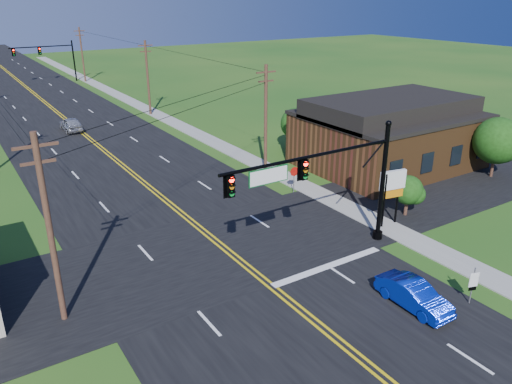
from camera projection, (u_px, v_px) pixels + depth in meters
ground at (365, 368)px, 20.27m from camera, size 260.00×260.00×0.00m
road_main at (66, 121)px, 59.34m from camera, size 16.00×220.00×0.04m
road_cross at (222, 249)px, 29.64m from camera, size 70.00×10.00×0.04m
sidewalk at (183, 127)px, 56.79m from camera, size 2.00×160.00×0.08m
signal_mast_main at (326, 181)px, 26.95m from camera, size 11.30×0.60×7.48m
signal_mast_far at (46, 56)px, 83.34m from camera, size 10.98×0.60×7.48m
brick_building at (388, 139)px, 43.52m from camera, size 14.20×11.20×4.70m
utility_pole_left_a at (49, 228)px, 21.57m from camera, size 1.80×0.28×9.00m
utility_pole_right_a at (266, 118)px, 40.64m from camera, size 1.80×0.28×9.00m
utility_pole_right_b at (148, 77)px, 60.96m from camera, size 1.80×0.28×9.00m
utility_pole_right_c at (82, 54)px, 84.41m from camera, size 1.80×0.28×9.00m
tree_right_front at (497, 141)px, 40.28m from camera, size 3.80×3.80×5.00m
tree_right_back at (296, 124)px, 47.67m from camera, size 3.00×3.00×4.10m
shrub_corner at (408, 190)px, 33.54m from camera, size 2.00×2.00×2.86m
blue_car at (414, 295)px, 23.95m from camera, size 1.42×3.98×1.31m
distant_car at (71, 124)px, 54.94m from camera, size 1.82×4.43×1.50m
route_sign at (473, 283)px, 24.01m from camera, size 0.49×0.18×2.01m
stop_sign at (294, 174)px, 37.53m from camera, size 0.75×0.10×2.09m
pylon_sign at (392, 186)px, 31.72m from camera, size 1.86×0.57×3.78m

